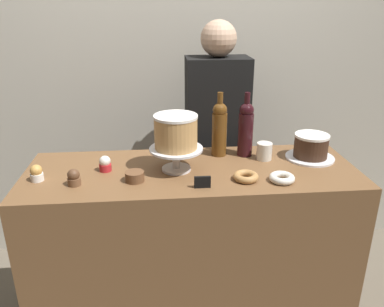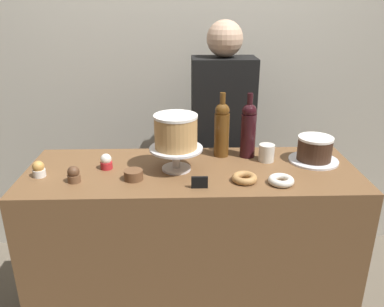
{
  "view_description": "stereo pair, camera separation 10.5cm",
  "coord_description": "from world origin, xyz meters",
  "px_view_note": "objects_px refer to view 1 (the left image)",
  "views": [
    {
      "loc": [
        -0.16,
        -1.66,
        1.69
      ],
      "look_at": [
        0.0,
        0.0,
        1.03
      ],
      "focal_mm": 36.31,
      "sensor_mm": 36.0,
      "label": 1
    },
    {
      "loc": [
        -0.05,
        -1.67,
        1.69
      ],
      "look_at": [
        0.0,
        0.0,
        1.03
      ],
      "focal_mm": 36.31,
      "sensor_mm": 36.0,
      "label": 2
    }
  ],
  "objects_px": {
    "donut_maple": "(246,177)",
    "donut_sugar": "(282,178)",
    "cupcake_vanilla": "(105,164)",
    "coffee_cup_ceramic": "(264,151)",
    "cake_stand_pedestal": "(176,155)",
    "price_sign_chalkboard": "(202,182)",
    "wine_bottle_amber": "(219,128)",
    "cookie_stack": "(135,176)",
    "wine_bottle_dark_red": "(246,128)",
    "cupcake_chocolate": "(74,178)",
    "white_layer_cake": "(176,132)",
    "cupcake_caramel": "(37,173)",
    "barista_figure": "(216,151)",
    "chocolate_round_cake": "(311,146)"
  },
  "relations": [
    {
      "from": "donut_maple",
      "to": "donut_sugar",
      "type": "bearing_deg",
      "value": -10.41
    },
    {
      "from": "cupcake_vanilla",
      "to": "coffee_cup_ceramic",
      "type": "bearing_deg",
      "value": 5.27
    },
    {
      "from": "cake_stand_pedestal",
      "to": "price_sign_chalkboard",
      "type": "height_order",
      "value": "cake_stand_pedestal"
    },
    {
      "from": "wine_bottle_amber",
      "to": "cookie_stack",
      "type": "height_order",
      "value": "wine_bottle_amber"
    },
    {
      "from": "cupcake_vanilla",
      "to": "wine_bottle_dark_red",
      "type": "bearing_deg",
      "value": 11.2
    },
    {
      "from": "cupcake_chocolate",
      "to": "donut_sugar",
      "type": "xyz_separation_m",
      "value": [
        0.9,
        -0.05,
        -0.02
      ]
    },
    {
      "from": "white_layer_cake",
      "to": "cookie_stack",
      "type": "height_order",
      "value": "white_layer_cake"
    },
    {
      "from": "donut_sugar",
      "to": "cupcake_caramel",
      "type": "bearing_deg",
      "value": 174.23
    },
    {
      "from": "coffee_cup_ceramic",
      "to": "cake_stand_pedestal",
      "type": "bearing_deg",
      "value": -168.11
    },
    {
      "from": "cupcake_vanilla",
      "to": "barista_figure",
      "type": "bearing_deg",
      "value": 39.62
    },
    {
      "from": "coffee_cup_ceramic",
      "to": "cupcake_chocolate",
      "type": "bearing_deg",
      "value": -166.61
    },
    {
      "from": "wine_bottle_dark_red",
      "to": "donut_maple",
      "type": "height_order",
      "value": "wine_bottle_dark_red"
    },
    {
      "from": "cupcake_vanilla",
      "to": "coffee_cup_ceramic",
      "type": "distance_m",
      "value": 0.78
    },
    {
      "from": "wine_bottle_amber",
      "to": "cupcake_chocolate",
      "type": "height_order",
      "value": "wine_bottle_amber"
    },
    {
      "from": "chocolate_round_cake",
      "to": "cupcake_caramel",
      "type": "bearing_deg",
      "value": -173.92
    },
    {
      "from": "donut_sugar",
      "to": "barista_figure",
      "type": "relative_size",
      "value": 0.07
    },
    {
      "from": "cake_stand_pedestal",
      "to": "chocolate_round_cake",
      "type": "height_order",
      "value": "chocolate_round_cake"
    },
    {
      "from": "cake_stand_pedestal",
      "to": "white_layer_cake",
      "type": "bearing_deg",
      "value": -1.79
    },
    {
      "from": "donut_sugar",
      "to": "barista_figure",
      "type": "height_order",
      "value": "barista_figure"
    },
    {
      "from": "wine_bottle_amber",
      "to": "barista_figure",
      "type": "relative_size",
      "value": 0.2
    },
    {
      "from": "cupcake_caramel",
      "to": "wine_bottle_amber",
      "type": "bearing_deg",
      "value": 15.24
    },
    {
      "from": "wine_bottle_dark_red",
      "to": "coffee_cup_ceramic",
      "type": "height_order",
      "value": "wine_bottle_dark_red"
    },
    {
      "from": "cupcake_chocolate",
      "to": "wine_bottle_dark_red",
      "type": "bearing_deg",
      "value": 18.97
    },
    {
      "from": "white_layer_cake",
      "to": "chocolate_round_cake",
      "type": "xyz_separation_m",
      "value": [
        0.68,
        0.08,
        -0.12
      ]
    },
    {
      "from": "cake_stand_pedestal",
      "to": "price_sign_chalkboard",
      "type": "xyz_separation_m",
      "value": [
        0.1,
        -0.19,
        -0.05
      ]
    },
    {
      "from": "wine_bottle_amber",
      "to": "cupcake_vanilla",
      "type": "distance_m",
      "value": 0.59
    },
    {
      "from": "cupcake_chocolate",
      "to": "donut_sugar",
      "type": "distance_m",
      "value": 0.9
    },
    {
      "from": "wine_bottle_dark_red",
      "to": "donut_sugar",
      "type": "bearing_deg",
      "value": -73.63
    },
    {
      "from": "donut_maple",
      "to": "wine_bottle_dark_red",
      "type": "bearing_deg",
      "value": 78.59
    },
    {
      "from": "wine_bottle_dark_red",
      "to": "cookie_stack",
      "type": "distance_m",
      "value": 0.62
    },
    {
      "from": "cake_stand_pedestal",
      "to": "coffee_cup_ceramic",
      "type": "distance_m",
      "value": 0.45
    },
    {
      "from": "white_layer_cake",
      "to": "wine_bottle_dark_red",
      "type": "xyz_separation_m",
      "value": [
        0.36,
        0.16,
        -0.04
      ]
    },
    {
      "from": "wine_bottle_amber",
      "to": "cupcake_vanilla",
      "type": "relative_size",
      "value": 4.38
    },
    {
      "from": "cupcake_vanilla",
      "to": "coffee_cup_ceramic",
      "type": "relative_size",
      "value": 0.87
    },
    {
      "from": "donut_maple",
      "to": "coffee_cup_ceramic",
      "type": "xyz_separation_m",
      "value": [
        0.14,
        0.23,
        0.03
      ]
    },
    {
      "from": "cupcake_caramel",
      "to": "coffee_cup_ceramic",
      "type": "relative_size",
      "value": 0.87
    },
    {
      "from": "cookie_stack",
      "to": "barista_figure",
      "type": "distance_m",
      "value": 0.78
    },
    {
      "from": "barista_figure",
      "to": "cupcake_caramel",
      "type": "bearing_deg",
      "value": -147.06
    },
    {
      "from": "donut_sugar",
      "to": "coffee_cup_ceramic",
      "type": "height_order",
      "value": "coffee_cup_ceramic"
    },
    {
      "from": "white_layer_cake",
      "to": "coffee_cup_ceramic",
      "type": "height_order",
      "value": "white_layer_cake"
    },
    {
      "from": "cupcake_caramel",
      "to": "cookie_stack",
      "type": "xyz_separation_m",
      "value": [
        0.43,
        -0.04,
        -0.01
      ]
    },
    {
      "from": "wine_bottle_amber",
      "to": "price_sign_chalkboard",
      "type": "relative_size",
      "value": 4.65
    },
    {
      "from": "wine_bottle_amber",
      "to": "donut_maple",
      "type": "distance_m",
      "value": 0.34
    },
    {
      "from": "chocolate_round_cake",
      "to": "wine_bottle_amber",
      "type": "distance_m",
      "value": 0.46
    },
    {
      "from": "cupcake_chocolate",
      "to": "price_sign_chalkboard",
      "type": "distance_m",
      "value": 0.55
    },
    {
      "from": "donut_sugar",
      "to": "cake_stand_pedestal",
      "type": "bearing_deg",
      "value": 160.02
    },
    {
      "from": "white_layer_cake",
      "to": "wine_bottle_dark_red",
      "type": "height_order",
      "value": "wine_bottle_dark_red"
    },
    {
      "from": "cupcake_caramel",
      "to": "donut_sugar",
      "type": "distance_m",
      "value": 1.08
    },
    {
      "from": "white_layer_cake",
      "to": "barista_figure",
      "type": "height_order",
      "value": "barista_figure"
    },
    {
      "from": "chocolate_round_cake",
      "to": "cookie_stack",
      "type": "height_order",
      "value": "chocolate_round_cake"
    }
  ]
}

